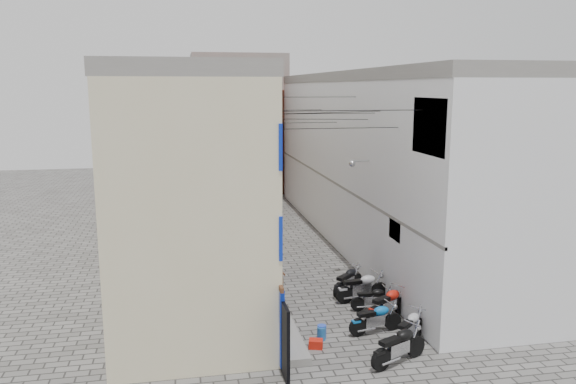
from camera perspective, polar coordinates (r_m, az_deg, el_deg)
ground at (r=18.02m, az=7.64°, el=-16.66°), size 90.00×90.00×0.00m
plinth at (r=29.45m, az=-4.35°, el=-5.39°), size 0.90×26.00×0.25m
building_left at (r=28.32m, az=-10.37°, el=2.87°), size 5.10×27.00×9.00m
building_right at (r=30.18m, az=8.96°, el=3.40°), size 5.94×26.00×9.00m
building_far_brick_left at (r=43.37m, az=-6.76°, el=6.27°), size 6.00×6.00×10.00m
building_far_brick_right at (r=46.07m, az=-0.69°, el=5.35°), size 5.00×6.00×8.00m
building_far_concrete at (r=49.48m, az=-4.99°, el=7.42°), size 8.00×5.00×11.00m
far_shopfront at (r=41.27m, az=-3.57°, el=0.79°), size 2.00×0.30×2.40m
overhead_wires at (r=23.40m, az=2.02°, el=7.90°), size 5.80×13.02×1.32m
motorcycle_a at (r=17.78m, az=11.22°, el=-14.90°), size 2.27×1.53×1.26m
motorcycle_b at (r=19.18m, az=12.31°, el=-13.17°), size 1.91×1.76×1.14m
motorcycle_c at (r=19.66m, az=8.90°, el=-12.46°), size 2.04×0.95×1.14m
motorcycle_d at (r=20.81m, az=10.17°, el=-10.98°), size 2.23×1.69×1.26m
motorcycle_e at (r=21.53m, az=8.64°, el=-10.56°), size 1.73×0.60×0.99m
motorcycle_f at (r=22.28m, az=7.55°, el=-9.42°), size 2.24×0.94×1.26m
motorcycle_g at (r=23.06m, az=6.12°, el=-8.80°), size 1.93×1.83×1.17m
person_a at (r=21.50m, az=-0.83°, el=-8.69°), size 0.42×0.64×1.75m
person_b at (r=23.26m, az=-3.29°, el=-7.36°), size 0.97×0.99×1.61m
water_jug_near at (r=19.12m, az=3.41°, el=-14.16°), size 0.37×0.37×0.44m
water_jug_far at (r=19.20m, az=3.45°, el=-14.01°), size 0.36×0.36×0.47m
red_crate at (r=18.63m, az=2.85°, el=-15.15°), size 0.52×0.45×0.27m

